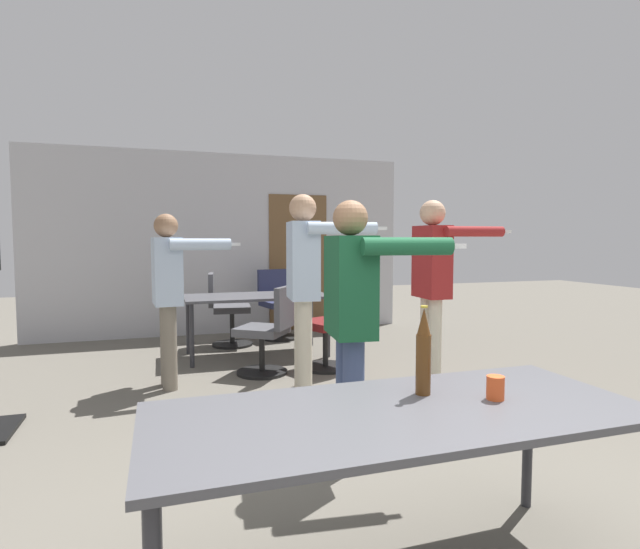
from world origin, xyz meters
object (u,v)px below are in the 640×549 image
(person_left_plaid, at_px, (433,273))
(person_far_watching, at_px, (305,274))
(office_chair_far_left, at_px, (330,328))
(person_center_tall, at_px, (352,305))
(person_near_casual, at_px, (169,284))
(office_chair_far_right, at_px, (269,334))
(drink_cup, at_px, (495,388))
(beer_bottle, at_px, (423,353))
(office_chair_near_pushed, at_px, (278,306))
(office_chair_side_rolled, at_px, (226,312))

(person_left_plaid, bearing_deg, person_far_watching, -95.81)
(person_far_watching, xyz_separation_m, office_chair_far_left, (0.49, 0.72, -0.63))
(person_center_tall, xyz_separation_m, person_near_casual, (-1.05, 1.93, -0.00))
(person_center_tall, relative_size, person_near_casual, 1.00)
(person_left_plaid, distance_m, office_chair_far_right, 1.75)
(person_near_casual, bearing_deg, office_chair_far_right, 94.47)
(office_chair_far_right, bearing_deg, drink_cup, -139.59)
(person_far_watching, relative_size, beer_bottle, 4.67)
(person_center_tall, distance_m, office_chair_far_left, 2.19)
(person_far_watching, bearing_deg, person_center_tall, 3.76)
(person_far_watching, height_order, office_chair_near_pushed, person_far_watching)
(person_center_tall, height_order, office_chair_far_right, person_center_tall)
(person_far_watching, xyz_separation_m, office_chair_near_pushed, (0.36, 2.59, -0.62))
(office_chair_far_right, xyz_separation_m, drink_cup, (0.25, -3.25, 0.35))
(office_chair_near_pushed, bearing_deg, office_chair_side_rolled, 10.70)
(person_left_plaid, distance_m, person_center_tall, 1.75)
(office_chair_far_right, height_order, drink_cup, office_chair_far_right)
(office_chair_far_right, bearing_deg, person_near_casual, 135.02)
(office_chair_side_rolled, xyz_separation_m, beer_bottle, (0.24, -4.62, 0.45))
(person_left_plaid, bearing_deg, beer_bottle, -30.58)
(office_chair_far_right, relative_size, office_chair_far_left, 0.97)
(drink_cup, bearing_deg, office_chair_far_right, 94.44)
(person_left_plaid, bearing_deg, drink_cup, -24.15)
(person_left_plaid, height_order, drink_cup, person_left_plaid)
(office_chair_far_right, height_order, office_chair_near_pushed, office_chair_near_pushed)
(person_far_watching, bearing_deg, drink_cup, 9.27)
(person_left_plaid, xyz_separation_m, office_chair_far_left, (-0.70, 0.86, -0.62))
(person_center_tall, bearing_deg, drink_cup, 15.05)
(office_chair_near_pushed, bearing_deg, person_left_plaid, 95.14)
(person_left_plaid, bearing_deg, office_chair_far_right, -122.44)
(person_near_casual, distance_m, office_chair_far_left, 1.71)
(person_near_casual, xyz_separation_m, office_chair_side_rolled, (0.73, 1.67, -0.52))
(office_chair_far_left, relative_size, drink_cup, 9.65)
(office_chair_near_pushed, bearing_deg, person_far_watching, 70.23)
(person_center_tall, height_order, person_near_casual, person_center_tall)
(beer_bottle, bearing_deg, person_far_watching, 86.12)
(office_chair_near_pushed, bearing_deg, beer_bottle, 72.17)
(drink_cup, bearing_deg, person_far_watching, 92.04)
(person_center_tall, distance_m, office_chair_side_rolled, 3.66)
(person_left_plaid, height_order, person_near_casual, person_left_plaid)
(person_center_tall, height_order, office_chair_far_left, person_center_tall)
(office_chair_side_rolled, bearing_deg, office_chair_far_left, 36.93)
(person_left_plaid, distance_m, office_chair_near_pushed, 2.92)
(person_left_plaid, bearing_deg, office_chair_near_pushed, -162.05)
(person_left_plaid, distance_m, beer_bottle, 2.59)
(office_chair_side_rolled, height_order, office_chair_far_right, office_chair_side_rolled)
(office_chair_far_right, relative_size, beer_bottle, 2.39)
(office_chair_far_right, height_order, office_chair_far_left, office_chair_far_left)
(person_center_tall, relative_size, office_chair_near_pushed, 1.70)
(office_chair_far_right, relative_size, drink_cup, 9.32)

